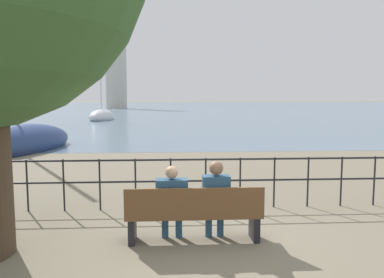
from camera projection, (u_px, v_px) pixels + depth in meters
The scene contains 9 objects.
ground_plane at pixel (194, 240), 5.97m from camera, with size 1000.00×1000.00×0.00m, color #7A705B.
harbor_water at pixel (170, 104), 164.74m from camera, with size 600.00×300.00×0.01m.
park_bench at pixel (194, 215), 5.85m from camera, with size 2.15×0.45×0.90m.
seated_person_left at pixel (172, 200), 5.89m from camera, with size 0.50×0.35×1.21m.
seated_person_right at pixel (216, 197), 5.93m from camera, with size 0.43×0.35×1.28m.
promenade_railing at pixel (188, 175), 7.63m from camera, with size 15.06×0.04×1.05m.
sailboat_2 at pixel (102, 117), 40.13m from camera, with size 2.82×5.46×9.05m.
sailboat_3 at pixel (18, 143), 16.18m from camera, with size 4.31×7.46×8.54m.
harbor_lighthouse at pixel (116, 60), 91.22m from camera, with size 5.13×5.13×25.53m.
Camera 1 is at (-0.38, -5.75, 2.24)m, focal length 35.00 mm.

